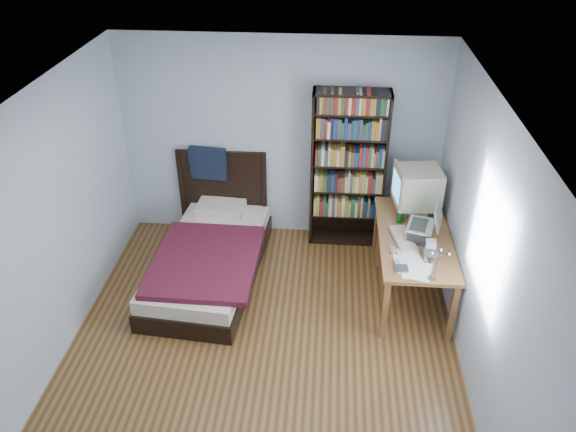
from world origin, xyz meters
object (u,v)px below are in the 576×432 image
object	(u,v)px
keyboard	(403,239)
desk_lamp	(431,260)
bookshelf	(348,170)
desk	(407,237)
speaker	(430,250)
crt_monitor	(417,188)
soda_can	(400,217)
bed	(210,254)
laptop	(422,230)

from	to	relation	value
keyboard	desk_lamp	bearing A→B (deg)	-96.69
keyboard	bookshelf	bearing A→B (deg)	106.78
desk	speaker	bearing A→B (deg)	-83.56
crt_monitor	soda_can	size ratio (longest dim) A/B	4.23
speaker	desk	bearing A→B (deg)	100.32
keyboard	bookshelf	distance (m)	1.22
desk	bed	size ratio (longest dim) A/B	0.73
bed	bookshelf	bearing A→B (deg)	27.76
bookshelf	desk	bearing A→B (deg)	-36.87
crt_monitor	keyboard	bearing A→B (deg)	-106.30
desk	crt_monitor	distance (m)	0.62
speaker	bed	xyz separation A→B (m)	(-2.33, 0.54, -0.57)
bed	speaker	bearing A→B (deg)	-13.05
bed	keyboard	bearing A→B (deg)	-6.62
laptop	keyboard	world-z (taller)	laptop
desk_lamp	bookshelf	bearing A→B (deg)	107.64
laptop	bookshelf	size ratio (longest dim) A/B	0.21
bookshelf	bed	xyz separation A→B (m)	(-1.54, -0.81, -0.72)
crt_monitor	laptop	world-z (taller)	crt_monitor
speaker	bed	distance (m)	2.46
crt_monitor	bed	bearing A→B (deg)	-171.58
desk_lamp	speaker	size ratio (longest dim) A/B	3.14
desk	soda_can	distance (m)	0.44
desk	keyboard	distance (m)	0.63
soda_can	bookshelf	size ratio (longest dim) A/B	0.07
speaker	bookshelf	world-z (taller)	bookshelf
desk_lamp	speaker	world-z (taller)	desk_lamp
laptop	bookshelf	bearing A→B (deg)	126.68
keyboard	bookshelf	size ratio (longest dim) A/B	0.24
soda_can	bed	bearing A→B (deg)	-177.22
laptop	desk_lamp	bearing A→B (deg)	-95.30
crt_monitor	bed	xyz separation A→B (m)	(-2.28, -0.34, -0.78)
laptop	keyboard	distance (m)	0.21
crt_monitor	desk	bearing A→B (deg)	-123.70
crt_monitor	bookshelf	bearing A→B (deg)	147.50
bed	soda_can	bearing A→B (deg)	2.78
keyboard	bed	xyz separation A→B (m)	(-2.11, 0.24, -0.49)
desk	keyboard	world-z (taller)	keyboard
laptop	speaker	xyz separation A→B (m)	(0.04, -0.33, -0.02)
desk	bookshelf	world-z (taller)	bookshelf
soda_can	desk	bearing A→B (deg)	52.59
speaker	bookshelf	xyz separation A→B (m)	(-0.80, 1.35, 0.15)
laptop	bookshelf	world-z (taller)	bookshelf
desk	crt_monitor	xyz separation A→B (m)	(0.04, 0.06, 0.62)
crt_monitor	desk_lamp	world-z (taller)	desk_lamp
crt_monitor	speaker	world-z (taller)	crt_monitor
bookshelf	soda_can	bearing A→B (deg)	-51.30
laptop	speaker	size ratio (longest dim) A/B	2.09
crt_monitor	bookshelf	world-z (taller)	bookshelf
bookshelf	desk_lamp	bearing A→B (deg)	-72.36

